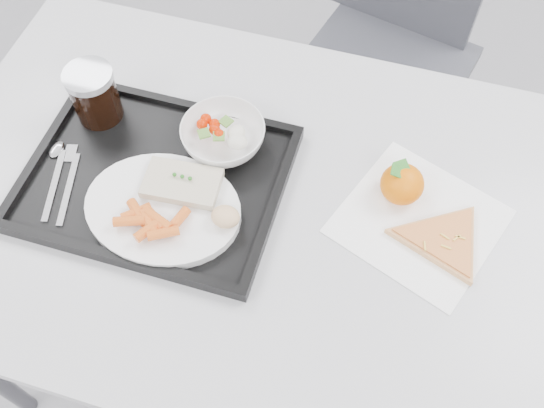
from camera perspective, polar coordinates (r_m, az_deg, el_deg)
name	(u,v)px	position (r m, az deg, el deg)	size (l,w,h in m)	color
room	(77,32)	(0.39, -17.86, 15.14)	(6.04, 7.04, 2.84)	gray
table	(256,220)	(1.12, -1.51, -1.56)	(1.20, 0.80, 0.75)	#A6A6A8
chair	(392,28)	(1.69, 11.19, 15.93)	(0.51, 0.51, 0.93)	#393A41
tray	(156,179)	(1.10, -10.86, 2.33)	(0.45, 0.35, 0.03)	black
dinner_plate	(163,209)	(1.04, -10.21, -0.46)	(0.27, 0.27, 0.02)	white
fish_fillet	(182,183)	(1.04, -8.46, 1.97)	(0.14, 0.09, 0.03)	beige
bread_roll	(225,217)	(0.99, -4.40, -1.20)	(0.05, 0.05, 0.03)	#F1C08D
salad_bowl	(223,136)	(1.10, -4.60, 6.41)	(0.15, 0.15, 0.05)	white
cola_glass	(94,94)	(1.16, -16.41, 9.93)	(0.09, 0.09, 0.11)	black
cutlery	(61,171)	(1.14, -19.27, 2.94)	(0.10, 0.17, 0.01)	silver
napkin	(419,221)	(1.07, 13.66, -1.60)	(0.32, 0.31, 0.00)	white
tangerine	(402,184)	(1.06, 12.14, 1.86)	(0.09, 0.09, 0.07)	orange
pizza_slice	(443,240)	(1.05, 15.81, -3.27)	(0.21, 0.21, 0.02)	#DEAF71
carrot_pile	(151,221)	(1.01, -11.36, -1.58)	(0.12, 0.09, 0.03)	orange
salad_contents	(228,133)	(1.09, -4.20, 6.65)	(0.10, 0.07, 0.02)	red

